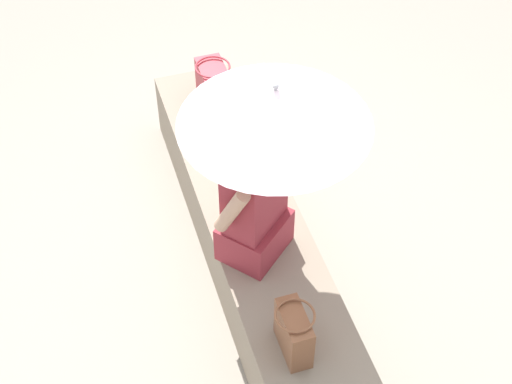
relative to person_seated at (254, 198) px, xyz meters
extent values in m
plane|color=#9E9384|center=(0.14, -0.06, -0.83)|extent=(14.00, 14.00, 0.00)
cube|color=gray|center=(0.14, -0.06, -0.61)|extent=(2.83, 0.51, 0.44)
cube|color=#992D38|center=(0.00, 0.00, -0.28)|extent=(0.43, 0.44, 0.22)
cube|color=#992D38|center=(0.00, 0.00, 0.07)|extent=(0.36, 0.37, 0.48)
sphere|color=tan|center=(0.00, 0.00, 0.41)|extent=(0.20, 0.20, 0.20)
cylinder|color=tan|center=(-0.13, 0.15, 0.10)|extent=(0.20, 0.18, 0.32)
cylinder|color=tan|center=(0.13, -0.15, 0.10)|extent=(0.20, 0.18, 0.32)
cylinder|color=#B7B7BC|center=(-0.05, -0.08, 0.16)|extent=(0.02, 0.02, 1.09)
cone|color=silver|center=(-0.05, -0.08, 0.61)|extent=(0.87, 0.87, 0.20)
sphere|color=#B7B7BC|center=(-0.05, -0.08, 0.72)|extent=(0.03, 0.03, 0.03)
cube|color=#B2333D|center=(1.20, -0.11, -0.25)|extent=(0.29, 0.16, 0.27)
torus|color=#B2333D|center=(1.20, -0.11, -0.11)|extent=(0.22, 0.22, 0.01)
cube|color=brown|center=(-0.64, 0.01, -0.26)|extent=(0.25, 0.11, 0.26)
torus|color=brown|center=(-0.64, 0.01, -0.11)|extent=(0.19, 0.19, 0.01)
cube|color=#335184|center=(0.88, -0.07, -0.22)|extent=(0.20, 0.17, 0.34)
torus|color=#335184|center=(0.88, -0.07, -0.03)|extent=(0.15, 0.15, 0.01)
cube|color=#D83866|center=(0.60, -0.12, -0.38)|extent=(0.31, 0.24, 0.01)
camera|label=1|loc=(-2.43, 0.76, 2.75)|focal=53.86mm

